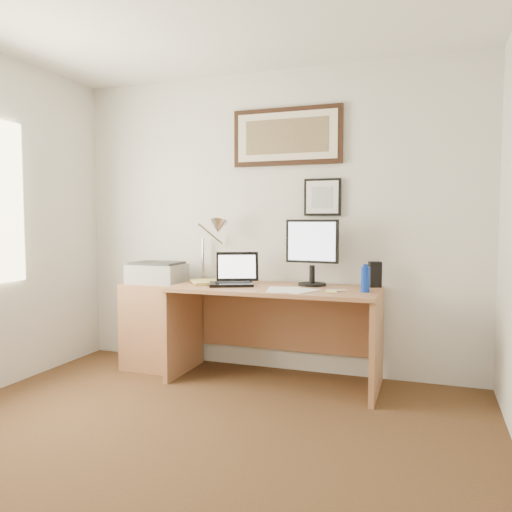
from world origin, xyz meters
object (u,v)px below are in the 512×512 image
at_px(water_bottle, 365,279).
at_px(desk, 277,315).
at_px(book, 192,283).
at_px(printer, 157,273).
at_px(laptop, 233,278).
at_px(lcd_monitor, 312,249).
at_px(side_cabinet, 157,325).

xyz_separation_m(water_bottle, desk, (-0.70, 0.14, -0.33)).
height_order(book, printer, printer).
height_order(laptop, lcd_monitor, lcd_monitor).
distance_m(side_cabinet, water_bottle, 1.83).
height_order(book, lcd_monitor, lcd_monitor).
relative_size(water_bottle, lcd_monitor, 0.35).
height_order(desk, laptop, laptop).
xyz_separation_m(water_bottle, lcd_monitor, (-0.44, 0.22, 0.20)).
height_order(water_bottle, laptop, laptop).
distance_m(book, desk, 0.74).
height_order(water_bottle, book, water_bottle).
relative_size(desk, printer, 3.64).
bearing_deg(printer, lcd_monitor, 4.41).
height_order(desk, printer, printer).
distance_m(water_bottle, printer, 1.77).
relative_size(water_bottle, book, 0.61).
xyz_separation_m(laptop, printer, (-0.73, 0.06, 0.01)).
height_order(laptop, printer, laptop).
height_order(lcd_monitor, printer, lcd_monitor).
bearing_deg(desk, side_cabinet, -178.11).
bearing_deg(printer, laptop, -4.67).
xyz_separation_m(lcd_monitor, printer, (-1.32, -0.10, -0.22)).
xyz_separation_m(book, lcd_monitor, (0.94, 0.21, 0.28)).
distance_m(water_bottle, desk, 0.78).
bearing_deg(desk, water_bottle, -11.05).
bearing_deg(desk, lcd_monitor, 18.37).
bearing_deg(printer, water_bottle, -3.87).
height_order(water_bottle, lcd_monitor, lcd_monitor).
relative_size(lcd_monitor, printer, 1.18).
bearing_deg(side_cabinet, printer, 82.98).
distance_m(laptop, printer, 0.73).
bearing_deg(book, water_bottle, -0.48).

